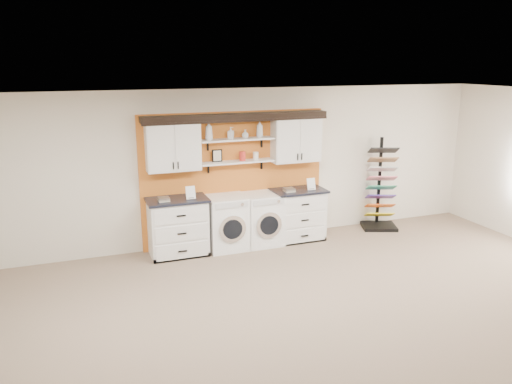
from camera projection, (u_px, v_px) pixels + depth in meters
name	position (u px, v px, depth m)	size (l,w,h in m)	color
floor	(341.00, 352.00, 5.75)	(10.00, 10.00, 0.00)	#866E5A
ceiling	(353.00, 107.00, 5.04)	(10.00, 10.00, 0.00)	white
wall_back	(234.00, 167.00, 9.02)	(10.00, 10.00, 0.00)	beige
accent_panel	(234.00, 178.00, 9.04)	(3.40, 0.07, 2.40)	#C96822
upper_cabinet_left	(173.00, 146.00, 8.33)	(0.90, 0.35, 0.84)	white
upper_cabinet_right	(296.00, 139.00, 9.09)	(0.90, 0.35, 0.84)	white
shelf_lower	(237.00, 162.00, 8.81)	(1.32, 0.28, 0.03)	white
shelf_upper	(237.00, 139.00, 8.70)	(1.32, 0.28, 0.03)	white
crown_molding	(236.00, 116.00, 8.61)	(3.30, 0.41, 0.13)	black
picture_frame	(217.00, 156.00, 8.70)	(0.18, 0.02, 0.22)	black
canister_red	(242.00, 156.00, 8.81)	(0.11, 0.11, 0.16)	red
canister_cream	(256.00, 156.00, 8.90)	(0.10, 0.10, 0.14)	silver
base_cabinet_left	(178.00, 227.00, 8.54)	(1.03, 0.66, 1.01)	white
base_cabinet_right	(298.00, 214.00, 9.31)	(0.98, 0.66, 0.96)	white
washer	(227.00, 223.00, 8.84)	(0.69, 0.71, 0.96)	white
dryer	(262.00, 219.00, 9.07)	(0.68, 0.71, 0.95)	white
sample_rack	(380.00, 201.00, 9.93)	(0.81, 0.75, 1.81)	black
soap_bottle_a	(209.00, 131.00, 8.49)	(0.13, 0.13, 0.33)	silver
soap_bottle_b	(231.00, 133.00, 8.64)	(0.09, 0.09, 0.21)	silver
soap_bottle_c	(245.00, 134.00, 8.73)	(0.12, 0.12, 0.15)	silver
soap_bottle_d	(260.00, 129.00, 8.80)	(0.12, 0.12, 0.30)	silver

